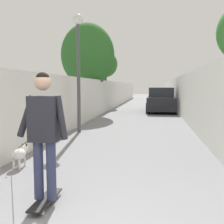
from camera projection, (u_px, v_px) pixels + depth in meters
ground_plane at (141, 113)px, 16.37m from camera, size 80.00×80.00×0.00m
wall_left at (95, 98)px, 14.68m from camera, size 48.00×0.30×1.98m
fence_right at (185, 96)px, 13.93m from camera, size 48.00×0.30×2.20m
tree_left_near at (105, 65)px, 21.46m from camera, size 1.98×1.98×4.39m
tree_left_mid at (88, 55)px, 15.53m from camera, size 3.06×3.06×5.21m
lamp_post at (78, 52)px, 9.33m from camera, size 0.36×0.36×4.08m
skateboard at (46, 200)px, 3.69m from camera, size 0.80×0.21×0.08m
person_skateboarder at (44, 126)px, 3.60m from camera, size 0.23×0.71×1.72m
dog at (20, 154)px, 5.39m from camera, size 1.85×1.31×1.06m
car_near at (161, 100)px, 17.29m from camera, size 4.26×1.80×1.54m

